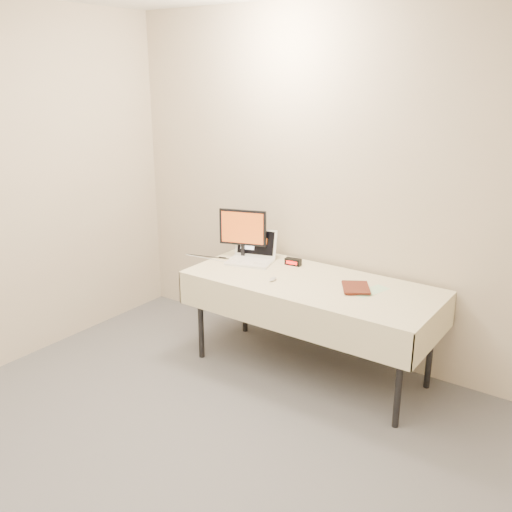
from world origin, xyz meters
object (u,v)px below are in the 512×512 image
Objects in this scene: laptop at (252,254)px; book at (344,273)px; table at (311,289)px; monitor at (243,230)px.

book reaches higher than laptop.
laptop is at bearing 167.62° from table.
table is 4.63× the size of monitor.
book is (0.26, -0.01, 0.18)m from table.
laptop is at bearing 138.79° from book.
table is at bearing -28.54° from laptop.
monitor is at bearing 168.04° from table.
monitor is (-0.11, 0.02, 0.18)m from laptop.
laptop is at bearing -28.25° from monitor.
book is at bearing -28.33° from monitor.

